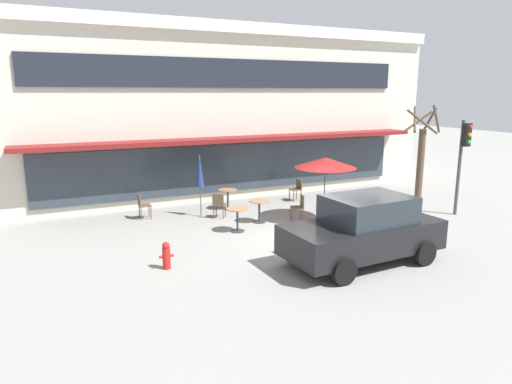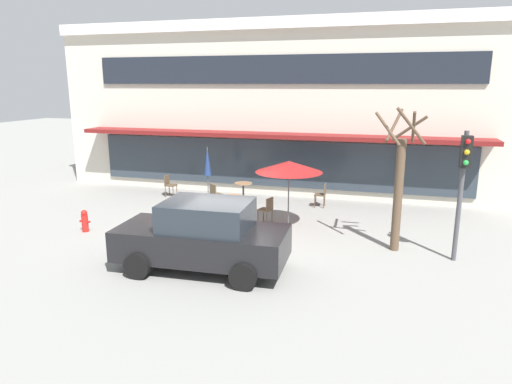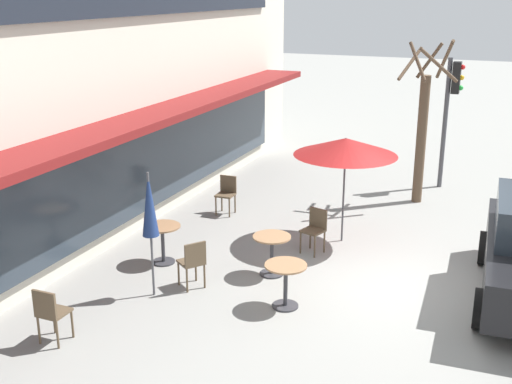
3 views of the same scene
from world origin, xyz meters
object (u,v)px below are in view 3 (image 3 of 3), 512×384
Objects in this scene: cafe_chair_1 at (193,261)px; cafe_chair_3 at (50,311)px; cafe_table_near_wall at (286,278)px; traffic_light_pole at (451,101)px; cafe_table_streetside at (272,248)px; patio_umbrella_green_folded at (346,147)px; cafe_table_by_tree at (163,238)px; patio_umbrella_cream_folded at (149,205)px; street_tree at (422,127)px; cafe_chair_0 at (315,227)px; cafe_chair_2 at (227,192)px.

cafe_chair_1 and cafe_chair_3 have the same top height.
traffic_light_pole reaches higher than cafe_table_near_wall.
cafe_table_streetside is 2.71m from patio_umbrella_green_folded.
cafe_table_by_tree is at bearing -0.41° from cafe_chair_3.
traffic_light_pole is (8.42, -3.84, 0.67)m from patio_umbrella_cream_folded.
traffic_light_pole is (1.50, -0.46, 0.43)m from street_tree.
patio_umbrella_cream_folded is 9.28m from traffic_light_pole.
patio_umbrella_green_folded is 0.65× the size of traffic_light_pole.
street_tree is 1.17× the size of traffic_light_pole.
cafe_chair_0 is at bearing 156.00° from patio_umbrella_green_folded.
patio_umbrella_cream_folded is at bearing 133.82° from cafe_chair_1.
cafe_chair_3 is at bearing 179.59° from cafe_table_by_tree.
cafe_table_near_wall and cafe_table_by_tree have the same top height.
cafe_chair_2 reaches higher than cafe_table_streetside.
cafe_table_by_tree is 0.19× the size of street_tree.
cafe_chair_3 is at bearing 156.96° from traffic_light_pole.
cafe_chair_0 is 1.00× the size of cafe_chair_3.
cafe_chair_1 is at bearing -23.88° from cafe_chair_3.
traffic_light_pole is (4.75, -1.50, 0.27)m from patio_umbrella_green_folded.
cafe_chair_2 is (4.33, 0.62, -1.10)m from patio_umbrella_cream_folded.
cafe_table_streetside is 0.35× the size of patio_umbrella_green_folded.
street_tree is at bearing -34.72° from cafe_table_by_tree.
traffic_light_pole is (4.09, -4.46, 1.77)m from cafe_chair_2.
cafe_chair_3 is at bearing 148.41° from cafe_table_streetside.
street_tree reaches higher than cafe_chair_1.
cafe_table_streetside is at bearing 161.79° from traffic_light_pole.
street_tree is at bearing -19.00° from cafe_chair_0.
street_tree is (3.25, -1.04, -0.16)m from patio_umbrella_green_folded.
cafe_chair_0 is at bearing 161.53° from traffic_light_pole.
cafe_table_streetside is 4.09m from cafe_chair_3.
cafe_table_streetside is at bearing -45.34° from cafe_chair_1.
cafe_chair_0 and cafe_chair_2 have the same top height.
cafe_chair_1 is (-3.17, 1.83, -1.50)m from patio_umbrella_green_folded.
cafe_chair_0 is (1.62, -2.53, 0.01)m from cafe_table_by_tree.
cafe_table_near_wall is 2.90m from cafe_table_by_tree.
cafe_chair_0 is at bearing -34.68° from patio_umbrella_cream_folded.
cafe_table_by_tree is 0.85× the size of cafe_chair_1.
cafe_chair_3 is (-5.61, 2.91, -1.50)m from patio_umbrella_green_folded.
patio_umbrella_cream_folded reaches higher than cafe_chair_0.
cafe_chair_3 is (-1.94, 0.56, -1.10)m from patio_umbrella_cream_folded.
cafe_chair_1 is 0.22× the size of street_tree.
patio_umbrella_green_folded and patio_umbrella_cream_folded have the same top height.
cafe_table_by_tree is at bearing 145.28° from street_tree.
cafe_chair_0 is (2.42, 0.25, 0.01)m from cafe_table_near_wall.
patio_umbrella_green_folded is 0.56× the size of street_tree.
street_tree is (5.37, -1.80, 1.35)m from cafe_table_streetside.
cafe_table_by_tree is 0.35× the size of patio_umbrella_cream_folded.
cafe_table_near_wall is at bearing -174.04° from cafe_chair_0.
cafe_chair_2 is (3.07, 0.07, 0.01)m from cafe_table_by_tree.
cafe_chair_0 is at bearing -119.13° from cafe_chair_2.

